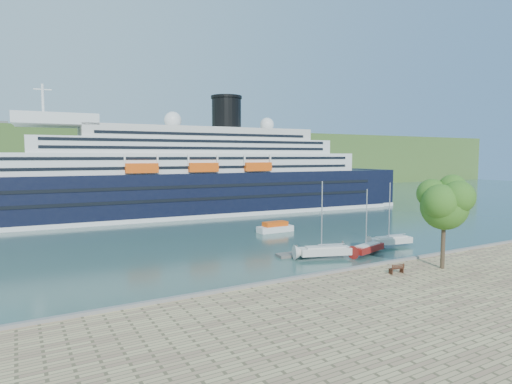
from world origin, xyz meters
name	(u,v)px	position (x,y,z in m)	size (l,w,h in m)	color
ground	(393,270)	(0.00, 0.00, 0.00)	(400.00, 400.00, 0.00)	#2E524E
far_hillside	(124,160)	(0.00, 145.00, 12.00)	(400.00, 50.00, 24.00)	#345120
quay_coping	(395,261)	(0.00, -0.20, 1.15)	(220.00, 0.50, 0.30)	slate
cruise_ship	(173,154)	(-7.40, 59.44, 14.13)	(125.89, 18.33, 28.27)	black
park_bench	(396,268)	(-3.64, -3.73, 1.57)	(1.79, 0.73, 1.14)	#492314
promenade_tree	(444,218)	(2.52, -4.83, 6.75)	(6.94, 6.94, 11.50)	#27661A
floating_pontoon	(331,251)	(-0.35, 11.18, 0.19)	(16.81, 2.05, 0.37)	slate
sailboat_white_near	(326,222)	(-3.50, 8.66, 4.97)	(7.69, 2.14, 9.93)	silver
sailboat_red	(368,223)	(3.13, 7.60, 4.39)	(6.80, 1.89, 8.79)	maroon
sailboat_white_far	(392,216)	(10.05, 9.72, 4.65)	(7.21, 2.00, 9.31)	silver
tender_launch	(275,227)	(1.38, 29.15, 0.93)	(6.75, 2.31, 1.86)	#ED500D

